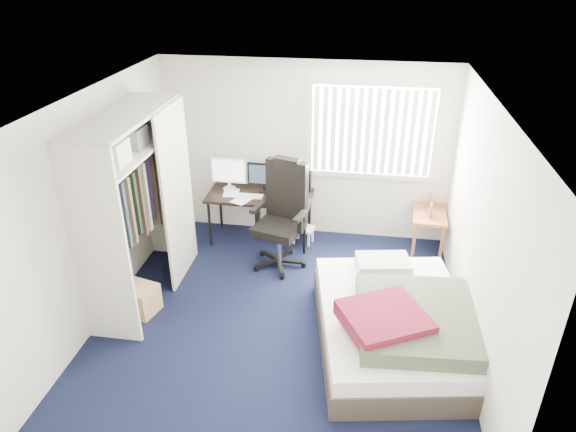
% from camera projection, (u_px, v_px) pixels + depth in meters
% --- Properties ---
extents(ground, '(4.20, 4.20, 0.00)m').
position_uv_depth(ground, '(280.00, 318.00, 5.86)').
color(ground, black).
rests_on(ground, ground).
extents(room_shell, '(4.20, 4.20, 4.20)m').
position_uv_depth(room_shell, '(279.00, 198.00, 5.16)').
color(room_shell, silver).
rests_on(room_shell, ground).
extents(window_assembly, '(1.72, 0.09, 1.32)m').
position_uv_depth(window_assembly, '(372.00, 131.00, 6.79)').
color(window_assembly, white).
rests_on(window_assembly, ground).
extents(closet, '(0.64, 1.84, 2.22)m').
position_uv_depth(closet, '(135.00, 191.00, 5.70)').
color(closet, beige).
rests_on(closet, ground).
extents(desk, '(1.47, 0.68, 1.18)m').
position_uv_depth(desk, '(261.00, 191.00, 7.13)').
color(desk, black).
rests_on(desk, ground).
extents(office_chair, '(0.83, 0.83, 1.42)m').
position_uv_depth(office_chair, '(282.00, 226.00, 6.67)').
color(office_chair, black).
rests_on(office_chair, ground).
extents(footstool, '(0.35, 0.31, 0.25)m').
position_uv_depth(footstool, '(303.00, 231.00, 7.28)').
color(footstool, white).
rests_on(footstool, ground).
extents(nightstand, '(0.48, 0.89, 0.78)m').
position_uv_depth(nightstand, '(429.00, 214.00, 6.99)').
color(nightstand, brown).
rests_on(nightstand, ground).
extents(bed, '(1.87, 2.28, 0.67)m').
position_uv_depth(bed, '(396.00, 324.00, 5.32)').
color(bed, '#393229').
rests_on(bed, ground).
extents(pine_box, '(0.51, 0.43, 0.33)m').
position_uv_depth(pine_box, '(137.00, 298.00, 5.90)').
color(pine_box, tan).
rests_on(pine_box, ground).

